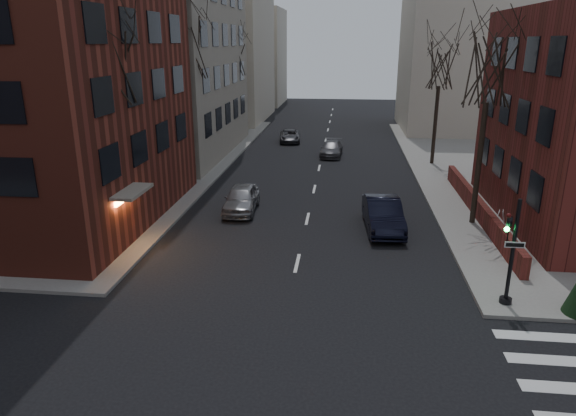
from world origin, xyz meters
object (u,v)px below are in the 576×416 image
object	(u,v)px
car_lane_gray	(332,149)
sandwich_board	(500,220)
tree_left_a	(106,62)
tree_right_a	(490,69)
tree_left_c	(232,56)
traffic_signal	(510,259)
car_lane_far	(290,136)
streetlamp_far	(243,95)
car_lane_silver	(241,199)
parked_sedan	(383,215)
streetlamp_near	(181,128)
tree_right_b	(440,66)
tree_left_b	(186,48)

from	to	relation	value
car_lane_gray	sandwich_board	bearing A→B (deg)	-58.63
tree_left_a	tree_right_a	world-z (taller)	tree_left_a
tree_left_a	tree_left_c	bearing A→B (deg)	90.00
traffic_signal	tree_left_c	xyz separation A→B (m)	(-16.74, 31.01, 6.12)
traffic_signal	tree_left_c	size ratio (longest dim) A/B	0.41
tree_left_c	car_lane_far	size ratio (longest dim) A/B	2.34
streetlamp_far	car_lane_silver	size ratio (longest dim) A/B	1.44
tree_right_a	streetlamp_far	bearing A→B (deg)	125.31
tree_left_a	car_lane_silver	world-z (taller)	tree_left_a
traffic_signal	parked_sedan	size ratio (longest dim) A/B	0.80
tree_left_a	tree_right_a	xyz separation A→B (m)	(17.60, 4.00, -0.44)
car_lane_far	traffic_signal	bearing A→B (deg)	-76.52
streetlamp_near	car_lane_silver	bearing A→B (deg)	-35.29
tree_right_b	car_lane_gray	distance (m)	10.89
parked_sedan	car_lane_silver	distance (m)	8.18
car_lane_far	tree_left_c	bearing A→B (deg)	178.14
streetlamp_far	sandwich_board	distance (m)	30.98
tree_left_c	car_lane_gray	xyz separation A→B (m)	(9.60, -5.53, -7.41)
tree_left_c	car_lane_gray	size ratio (longest dim) A/B	2.29
streetlamp_far	parked_sedan	xyz separation A→B (m)	(12.20, -25.26, -3.42)
tree_right_b	parked_sedan	world-z (taller)	tree_right_b
car_lane_far	car_lane_gray	bearing A→B (deg)	-61.05
tree_left_b	car_lane_gray	world-z (taller)	tree_left_b
tree_left_b	tree_right_a	world-z (taller)	tree_left_b
parked_sedan	tree_right_a	bearing A→B (deg)	10.67
tree_right_b	streetlamp_far	bearing A→B (deg)	149.53
tree_left_c	tree_right_a	size ratio (longest dim) A/B	1.00
streetlamp_near	car_lane_silver	size ratio (longest dim) A/B	1.44
streetlamp_near	tree_right_a	bearing A→B (deg)	-13.24
car_lane_silver	tree_left_a	bearing A→B (deg)	-137.04
car_lane_far	sandwich_board	bearing A→B (deg)	-66.46
parked_sedan	car_lane_gray	world-z (taller)	parked_sedan
tree_right_b	sandwich_board	distance (m)	16.42
tree_right_a	streetlamp_near	distance (m)	17.87
tree_left_a	car_lane_far	distance (m)	28.10
car_lane_gray	car_lane_far	xyz separation A→B (m)	(-4.23, 5.96, -0.04)
tree_right_a	sandwich_board	size ratio (longest dim) A/B	10.16
tree_right_b	sandwich_board	xyz separation A→B (m)	(1.16, -14.83, -6.96)
tree_right_a	tree_right_b	distance (m)	14.01
tree_left_b	car_lane_far	distance (m)	17.51
tree_left_b	tree_left_c	size ratio (longest dim) A/B	1.11
parked_sedan	car_lane_far	bearing A→B (deg)	103.38
traffic_signal	tree_left_b	xyz separation A→B (m)	(-16.74, 17.01, 7.00)
tree_left_a	car_lane_gray	world-z (taller)	tree_left_a
tree_left_c	tree_right_b	bearing A→B (deg)	-24.44
streetlamp_far	traffic_signal	bearing A→B (deg)	-63.94
car_lane_silver	streetlamp_near	bearing A→B (deg)	142.53
traffic_signal	streetlamp_far	xyz separation A→B (m)	(-16.14, 33.01, 2.33)
tree_left_c	parked_sedan	world-z (taller)	tree_left_c
streetlamp_far	car_lane_gray	world-z (taller)	streetlamp_far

